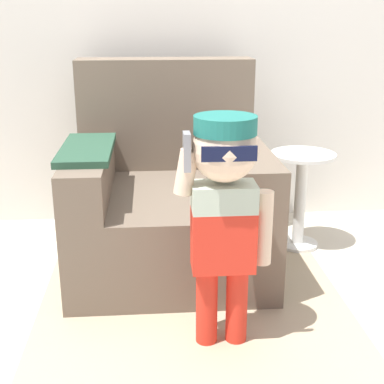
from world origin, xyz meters
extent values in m
plane|color=beige|center=(0.00, 0.00, 0.00)|extent=(10.00, 10.00, 0.00)
cube|color=#6B5B4C|center=(-0.19, 0.04, 0.20)|extent=(0.93, 1.02, 0.40)
cube|color=#6B5B4C|center=(-0.19, 0.44, 0.69)|extent=(0.93, 0.22, 0.58)
cube|color=#6B5B4C|center=(-0.56, -0.07, 0.50)|extent=(0.19, 0.80, 0.21)
cube|color=#6B5B4C|center=(0.18, -0.07, 0.50)|extent=(0.19, 0.80, 0.21)
cube|color=#284C38|center=(-0.56, -0.07, 0.62)|extent=(0.23, 0.56, 0.03)
cylinder|color=red|center=(-0.08, -0.68, 0.16)|extent=(0.08, 0.08, 0.31)
cylinder|color=red|center=(0.04, -0.68, 0.16)|extent=(0.08, 0.08, 0.31)
cube|color=red|center=(-0.02, -0.68, 0.43)|extent=(0.23, 0.13, 0.23)
cube|color=#B7C6B2|center=(-0.02, -0.68, 0.59)|extent=(0.23, 0.13, 0.10)
sphere|color=beige|center=(-0.02, -0.68, 0.76)|extent=(0.23, 0.23, 0.23)
cylinder|color=#1E7066|center=(-0.02, -0.68, 0.85)|extent=(0.22, 0.22, 0.06)
cube|color=#1E7066|center=(-0.02, -0.57, 0.82)|extent=(0.13, 0.10, 0.01)
cube|color=#0F1433|center=(-0.02, -0.78, 0.77)|extent=(0.18, 0.01, 0.05)
cylinder|color=beige|center=(0.13, -0.68, 0.47)|extent=(0.07, 0.07, 0.28)
cylinder|color=beige|center=(-0.16, -0.68, 0.68)|extent=(0.09, 0.07, 0.17)
cube|color=gray|center=(-0.15, -0.69, 0.76)|extent=(0.02, 0.07, 0.13)
cylinder|color=white|center=(0.51, 0.19, 0.01)|extent=(0.22, 0.22, 0.02)
cylinder|color=white|center=(0.51, 0.19, 0.25)|extent=(0.06, 0.06, 0.50)
cylinder|color=white|center=(0.51, 0.19, 0.51)|extent=(0.34, 0.34, 0.02)
cube|color=tan|center=(-0.11, -0.44, 0.00)|extent=(1.33, 1.33, 0.01)
camera|label=1|loc=(-0.28, -2.45, 1.20)|focal=50.00mm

